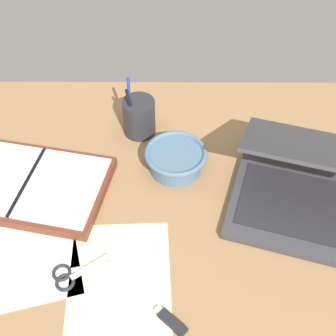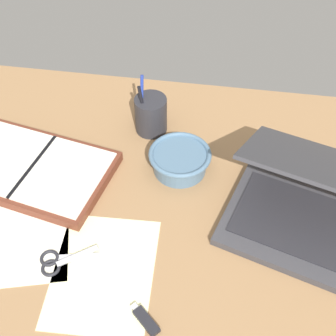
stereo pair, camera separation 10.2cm
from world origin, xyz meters
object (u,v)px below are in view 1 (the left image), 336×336
(laptop, at_px, (310,188))
(planner, at_px, (28,185))
(scissors, at_px, (70,275))
(bowl, at_px, (176,159))
(pen_cup, at_px, (139,117))

(laptop, relative_size, planner, 1.02)
(scissors, bearing_deg, planner, 94.48)
(bowl, bearing_deg, planner, -168.80)
(pen_cup, distance_m, scissors, 0.44)
(bowl, relative_size, planner, 0.37)
(scissors, bearing_deg, laptop, -4.32)
(laptop, bearing_deg, pen_cup, 165.45)
(pen_cup, distance_m, planner, 0.31)
(laptop, distance_m, pen_cup, 0.45)
(laptop, bearing_deg, scissors, -142.64)
(bowl, height_order, pen_cup, pen_cup)
(bowl, height_order, scissors, bowl)
(laptop, bearing_deg, bowl, 176.88)
(pen_cup, bearing_deg, scissors, -105.77)
(bowl, xyz_separation_m, scissors, (-0.21, -0.29, -0.03))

